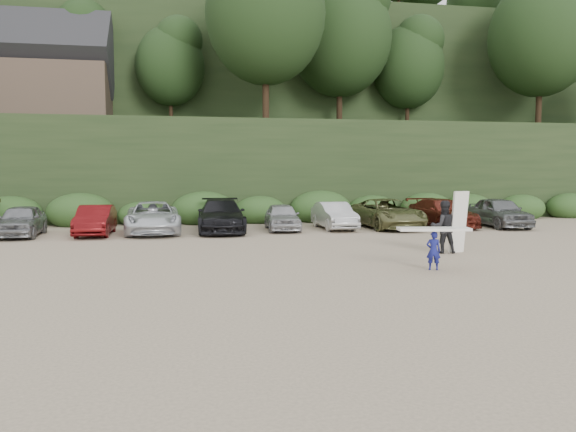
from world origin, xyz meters
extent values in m
plane|color=tan|center=(0.00, 0.00, 0.00)|extent=(120.00, 120.00, 0.00)
cube|color=black|center=(0.00, 22.00, 3.00)|extent=(80.00, 14.00, 6.00)
cube|color=black|center=(0.00, 40.00, 8.00)|extent=(90.00, 30.00, 16.00)
ellipsoid|color=black|center=(0.00, 22.00, 11.00)|extent=(66.00, 12.00, 10.00)
cube|color=#2B491E|center=(-0.55, 14.50, 0.60)|extent=(46.20, 2.00, 1.20)
cube|color=brown|center=(-12.00, 24.00, 8.00)|extent=(8.00, 6.00, 4.00)
imported|color=gray|center=(-10.38, 9.77, 0.72)|extent=(1.88, 4.29, 1.44)
imported|color=maroon|center=(-7.17, 9.67, 0.69)|extent=(1.48, 4.18, 1.38)
imported|color=silver|center=(-4.61, 10.02, 0.75)|extent=(2.73, 5.50, 1.50)
imported|color=black|center=(-1.37, 10.09, 0.79)|extent=(2.44, 5.55, 1.59)
imported|color=#A8A9AD|center=(1.66, 10.22, 0.68)|extent=(1.85, 4.07, 1.35)
imported|color=silver|center=(4.37, 10.29, 0.68)|extent=(1.55, 4.18, 1.37)
imported|color=#65663B|center=(7.18, 10.21, 0.76)|extent=(2.85, 5.60, 1.52)
imported|color=maroon|center=(10.30, 10.33, 0.73)|extent=(2.45, 5.21, 1.47)
imported|color=slate|center=(13.20, 9.65, 0.79)|extent=(2.18, 4.75, 1.58)
imported|color=navy|center=(4.13, -1.71, 0.58)|extent=(0.49, 0.39, 1.16)
cube|color=white|center=(4.13, -1.71, 1.23)|extent=(2.19, 0.94, 0.08)
imported|color=black|center=(6.00, 1.46, 0.95)|extent=(1.00, 0.83, 1.90)
cube|color=silver|center=(6.55, 1.38, 1.12)|extent=(0.68, 0.45, 2.24)
camera|label=1|loc=(-3.24, -17.22, 2.96)|focal=35.00mm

